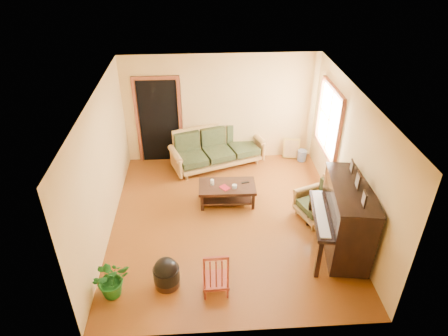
{
  "coord_description": "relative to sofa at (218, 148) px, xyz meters",
  "views": [
    {
      "loc": [
        -0.46,
        -6.13,
        5.05
      ],
      "look_at": [
        -0.06,
        0.2,
        1.1
      ],
      "focal_mm": 32.0,
      "sensor_mm": 36.0,
      "label": 1
    }
  ],
  "objects": [
    {
      "name": "remote",
      "position": [
        0.5,
        -1.43,
        -0.03
      ],
      "size": [
        0.17,
        0.08,
        0.02
      ],
      "primitive_type": "cube",
      "rotation": [
        0.0,
        0.0,
        0.23
      ],
      "color": "black",
      "rests_on": "coffee_table"
    },
    {
      "name": "window",
      "position": [
        2.3,
        -0.81,
        1.04
      ],
      "size": [
        0.12,
        1.36,
        1.46
      ],
      "primitive_type": "cube",
      "color": "white",
      "rests_on": "right_wall"
    },
    {
      "name": "doorway",
      "position": [
        -1.36,
        0.37,
        0.56
      ],
      "size": [
        1.08,
        0.16,
        2.05
      ],
      "primitive_type": "cube",
      "color": "black",
      "rests_on": "floor"
    },
    {
      "name": "armchair",
      "position": [
        1.84,
        -2.15,
        -0.07
      ],
      "size": [
        0.99,
        1.02,
        0.8
      ],
      "primitive_type": "cube",
      "rotation": [
        0.0,
        0.0,
        0.36
      ],
      "color": "#AA7C3E",
      "rests_on": "floor"
    },
    {
      "name": "ceramic_crock",
      "position": [
        2.08,
        0.1,
        -0.33
      ],
      "size": [
        0.25,
        0.25,
        0.27
      ],
      "primitive_type": "cylinder",
      "rotation": [
        0.0,
        0.0,
        -0.18
      ],
      "color": "#334C9A",
      "rests_on": "floor"
    },
    {
      "name": "red_chair",
      "position": [
        -0.23,
        -3.83,
        -0.02
      ],
      "size": [
        0.42,
        0.46,
        0.88
      ],
      "primitive_type": "cube",
      "rotation": [
        0.0,
        0.0,
        0.03
      ],
      "color": "maroon",
      "rests_on": "floor"
    },
    {
      "name": "book",
      "position": [
        0.01,
        -1.64,
        -0.03
      ],
      "size": [
        0.24,
        0.25,
        0.02
      ],
      "primitive_type": "imported",
      "rotation": [
        0.0,
        0.0,
        0.64
      ],
      "color": "maroon",
      "rests_on": "coffee_table"
    },
    {
      "name": "potted_plant",
      "position": [
        -1.84,
        -3.8,
        -0.14
      ],
      "size": [
        0.73,
        0.69,
        0.64
      ],
      "primitive_type": "imported",
      "rotation": [
        0.0,
        0.0,
        0.41
      ],
      "color": "#1B5F1C",
      "rests_on": "floor"
    },
    {
      "name": "candle",
      "position": [
        -0.19,
        -1.45,
        0.02
      ],
      "size": [
        0.09,
        0.09,
        0.12
      ],
      "primitive_type": "cylinder",
      "rotation": [
        0.0,
        0.0,
        0.23
      ],
      "color": "white",
      "rests_on": "coffee_table"
    },
    {
      "name": "floor",
      "position": [
        0.09,
        -2.11,
        -0.46
      ],
      "size": [
        5.0,
        5.0,
        0.0
      ],
      "primitive_type": "plane",
      "color": "#5D2C0C",
      "rests_on": "ground"
    },
    {
      "name": "piano",
      "position": [
        2.06,
        -3.06,
        0.22
      ],
      "size": [
        1.13,
        1.67,
        1.37
      ],
      "primitive_type": "cube",
      "rotation": [
        0.0,
        0.0,
        -0.14
      ],
      "color": "black",
      "rests_on": "floor"
    },
    {
      "name": "footstool",
      "position": [
        -1.01,
        -3.68,
        -0.26
      ],
      "size": [
        0.56,
        0.56,
        0.4
      ],
      "primitive_type": "cylinder",
      "rotation": [
        0.0,
        0.0,
        0.4
      ],
      "color": "black",
      "rests_on": "floor"
    },
    {
      "name": "coffee_table",
      "position": [
        0.12,
        -1.5,
        -0.25
      ],
      "size": [
        1.18,
        0.66,
        0.42
      ],
      "primitive_type": "cube",
      "rotation": [
        0.0,
        0.0,
        -0.02
      ],
      "color": "black",
      "rests_on": "floor"
    },
    {
      "name": "glass_jar",
      "position": [
        0.26,
        -1.59,
        -0.01
      ],
      "size": [
        0.12,
        0.12,
        0.07
      ],
      "primitive_type": "cylinder",
      "rotation": [
        0.0,
        0.0,
        -0.19
      ],
      "color": "white",
      "rests_on": "coffee_table"
    },
    {
      "name": "leaning_frame",
      "position": [
        1.83,
        0.24,
        -0.19
      ],
      "size": [
        0.42,
        0.17,
        0.54
      ],
      "primitive_type": "cube",
      "rotation": [
        0.0,
        0.0,
        -0.19
      ],
      "color": "gold",
      "rests_on": "floor"
    },
    {
      "name": "sofa",
      "position": [
        0.0,
        0.0,
        0.0
      ],
      "size": [
        2.35,
        1.58,
        0.93
      ],
      "primitive_type": "cube",
      "rotation": [
        0.0,
        0.0,
        0.34
      ],
      "color": "#AA7C3E",
      "rests_on": "floor"
    }
  ]
}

